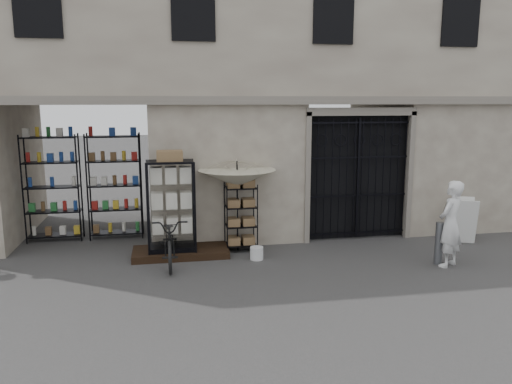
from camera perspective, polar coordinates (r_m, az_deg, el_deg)
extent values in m
plane|color=black|center=(9.71, 6.24, -9.20)|extent=(80.00, 80.00, 0.00)
cube|color=#AEA692|center=(13.08, 1.43, 15.92)|extent=(14.00, 4.00, 9.00)
cube|color=black|center=(11.82, -19.23, 1.34)|extent=(3.00, 1.70, 3.00)
cube|color=black|center=(12.35, -19.05, 0.54)|extent=(2.70, 0.50, 2.50)
cube|color=black|center=(12.01, 11.28, 1.85)|extent=(2.50, 0.06, 3.00)
cube|color=black|center=(11.87, 11.56, 1.50)|extent=(0.05, 0.05, 2.80)
cube|color=black|center=(10.78, -8.60, -6.82)|extent=(2.00, 0.90, 0.15)
cube|color=black|center=(10.71, -9.52, -6.25)|extent=(1.09, 0.89, 0.10)
cube|color=silver|center=(10.23, -10.27, -1.92)|extent=(0.82, 0.35, 1.76)
cube|color=silver|center=(10.51, -9.65, -2.14)|extent=(0.90, 0.69, 1.47)
cube|color=olive|center=(10.33, -9.83, 3.82)|extent=(0.64, 0.57, 0.21)
cube|color=black|center=(10.86, -1.75, -2.90)|extent=(0.73, 0.58, 1.49)
cube|color=olive|center=(10.87, -1.75, -3.14)|extent=(0.62, 0.47, 1.12)
cylinder|color=black|center=(10.81, -2.15, -1.65)|extent=(0.03, 0.03, 1.98)
imported|color=beige|center=(10.68, -2.18, 2.12)|extent=(1.47, 1.50, 1.33)
cylinder|color=silver|center=(10.41, 0.08, -7.00)|extent=(0.28, 0.28, 0.26)
imported|color=black|center=(10.34, -9.68, -8.04)|extent=(0.67, 1.01, 1.91)
cylinder|color=slate|center=(10.69, 20.17, -5.51)|extent=(0.20, 0.20, 0.86)
imported|color=silver|center=(10.75, 21.02, -7.88)|extent=(1.49, 1.78, 0.41)
cube|color=silver|center=(12.29, 22.84, -3.18)|extent=(0.54, 0.41, 1.03)
cube|color=silver|center=(12.59, 22.57, -2.85)|extent=(0.54, 0.41, 1.03)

